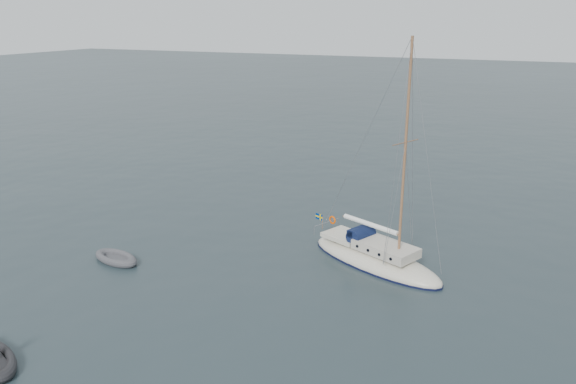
% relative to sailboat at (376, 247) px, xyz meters
% --- Properties ---
extents(ground, '(300.00, 300.00, 0.00)m').
position_rel_sailboat_xyz_m(ground, '(-2.44, -2.57, -0.90)').
color(ground, black).
rests_on(ground, ground).
extents(sailboat, '(8.39, 2.52, 11.94)m').
position_rel_sailboat_xyz_m(sailboat, '(0.00, 0.00, 0.00)').
color(sailboat, silver).
rests_on(sailboat, ground).
extents(dinghy, '(2.91, 1.31, 0.42)m').
position_rel_sailboat_xyz_m(dinghy, '(-12.46, -5.15, -0.72)').
color(dinghy, '#49494D').
rests_on(dinghy, ground).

